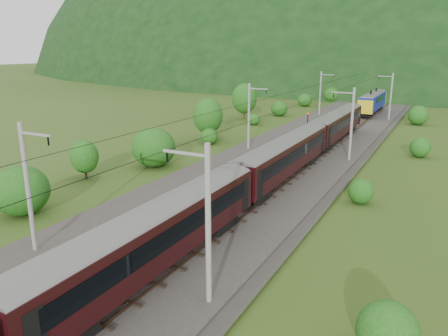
% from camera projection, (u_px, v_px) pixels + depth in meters
% --- Properties ---
extents(ground, '(600.00, 600.00, 0.00)m').
position_uv_depth(ground, '(113.00, 277.00, 24.45)').
color(ground, '#314916').
rests_on(ground, ground).
extents(railbed, '(14.00, 220.00, 0.30)m').
position_uv_depth(railbed, '(203.00, 216.00, 32.96)').
color(railbed, '#38332D').
rests_on(railbed, ground).
extents(track_left, '(2.40, 220.00, 0.27)m').
position_uv_depth(track_left, '(176.00, 208.00, 33.97)').
color(track_left, '#533323').
rests_on(track_left, railbed).
extents(track_right, '(2.40, 220.00, 0.27)m').
position_uv_depth(track_right, '(231.00, 219.00, 31.83)').
color(track_right, '#533323').
rests_on(track_right, railbed).
extents(catenary_left, '(2.54, 192.28, 8.00)m').
position_uv_depth(catenary_left, '(249.00, 115.00, 53.34)').
color(catenary_left, gray).
rests_on(catenary_left, railbed).
extents(catenary_right, '(2.54, 192.28, 8.00)m').
position_uv_depth(catenary_right, '(351.00, 122.00, 47.89)').
color(catenary_right, gray).
rests_on(catenary_right, railbed).
extents(overhead_wires, '(4.83, 198.00, 0.03)m').
position_uv_depth(overhead_wires, '(201.00, 125.00, 31.12)').
color(overhead_wires, black).
rests_on(overhead_wires, ground).
extents(mountain_main, '(504.00, 360.00, 244.00)m').
position_uv_depth(mountain_main, '(425.00, 71.00, 246.75)').
color(mountain_main, black).
rests_on(mountain_main, ground).
extents(mountain_ridge, '(336.00, 280.00, 132.00)m').
position_uv_depth(mountain_ridge, '(258.00, 65.00, 334.40)').
color(mountain_ridge, black).
rests_on(mountain_ridge, ground).
extents(train, '(2.67, 127.16, 4.62)m').
position_uv_depth(train, '(236.00, 179.00, 31.81)').
color(train, black).
rests_on(train, ground).
extents(hazard_post_near, '(0.15, 0.15, 1.40)m').
position_uv_depth(hazard_post_near, '(347.00, 116.00, 75.36)').
color(hazard_post_near, red).
rests_on(hazard_post_near, railbed).
extents(hazard_post_far, '(0.17, 0.17, 1.57)m').
position_uv_depth(hazard_post_far, '(358.00, 111.00, 80.99)').
color(hazard_post_far, red).
rests_on(hazard_post_far, railbed).
extents(signal, '(0.25, 0.25, 2.25)m').
position_uv_depth(signal, '(308.00, 119.00, 68.93)').
color(signal, black).
rests_on(signal, railbed).
extents(vegetation_left, '(12.26, 141.50, 6.38)m').
position_uv_depth(vegetation_left, '(72.00, 164.00, 38.68)').
color(vegetation_left, '#1D5015').
rests_on(vegetation_left, ground).
extents(vegetation_right, '(6.87, 104.86, 2.90)m').
position_uv_depth(vegetation_right, '(376.00, 219.00, 29.39)').
color(vegetation_right, '#1D5015').
rests_on(vegetation_right, ground).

